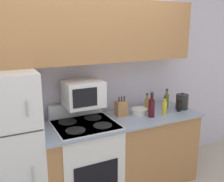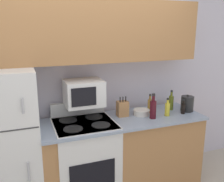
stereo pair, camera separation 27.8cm
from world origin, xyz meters
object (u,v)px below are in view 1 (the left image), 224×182
bowl (139,111)px  kettle (182,101)px  bottle_soy_sauce (179,106)px  microwave (83,93)px  stove (86,161)px  bottle_cooking_spray (165,107)px  knife_block (121,108)px  refrigerator (1,151)px  bottle_wine_red (152,107)px  bottle_vinegar (147,104)px  bottle_olive_oil (166,101)px

bowl → kettle: 0.62m
bottle_soy_sauce → kettle: bearing=31.8°
microwave → bottle_soy_sauce: 1.25m
stove → bottle_cooking_spray: bearing=-5.8°
stove → knife_block: (0.50, 0.08, 0.54)m
microwave → knife_block: size_ratio=1.75×
refrigerator → bottle_wine_red: (1.66, -0.16, 0.26)m
kettle → bowl: bearing=173.8°
bottle_wine_red → microwave: bearing=162.0°
refrigerator → microwave: size_ratio=3.73×
knife_block → kettle: size_ratio=1.12×
refrigerator → bottle_vinegar: (1.73, 0.03, 0.23)m
bottle_olive_oil → bottle_wine_red: (-0.38, -0.20, 0.02)m
microwave → bottle_wine_red: bearing=-18.0°
refrigerator → bottle_cooking_spray: refrigerator is taller
stove → bowl: size_ratio=5.47×
refrigerator → microwave: refrigerator is taller
microwave → kettle: bearing=-7.3°
knife_block → bottle_cooking_spray: bearing=-19.6°
bottle_cooking_spray → bowl: bearing=155.1°
bowl → kettle: bearing=-6.2°
bowl → bottle_olive_oil: 0.46m
knife_block → kettle: knife_block is taller
knife_block → bottle_wine_red: size_ratio=0.81×
stove → bottle_cooking_spray: bottle_cooking_spray is taller
refrigerator → bowl: 1.60m
microwave → bottle_olive_oil: (1.14, -0.05, -0.22)m
knife_block → bottle_soy_sauce: (0.74, -0.19, -0.02)m
stove → knife_block: bearing=9.0°
knife_block → bottle_cooking_spray: size_ratio=1.10×
stove → bottle_wine_red: 0.99m
knife_block → bottle_wine_red: bottle_wine_red is taller
microwave → kettle: (1.31, -0.17, -0.22)m
stove → bottle_cooking_spray: 1.15m
refrigerator → bowl: bearing=-0.3°
bowl → bottle_olive_oil: bearing=6.0°
knife_block → bowl: (0.23, -0.05, -0.06)m
bowl → bottle_vinegar: bearing=17.0°
refrigerator → bottle_vinegar: 1.74m
bottle_cooking_spray → bottle_vinegar: bearing=129.6°
stove → bottle_soy_sauce: bottle_soy_sauce is taller
bottle_soy_sauce → kettle: kettle is taller
bowl → bottle_vinegar: (0.14, 0.04, 0.06)m
bottle_soy_sauce → bottle_cooking_spray: bearing=179.0°
knife_block → bowl: bearing=-12.4°
stove → bottle_vinegar: bottle_vinegar is taller
bowl → bottle_olive_oil: size_ratio=0.77×
bowl → bottle_wine_red: (0.07, -0.15, 0.08)m
bottle_cooking_spray → bottle_wine_red: bearing=-175.3°
microwave → bottle_wine_red: 0.83m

